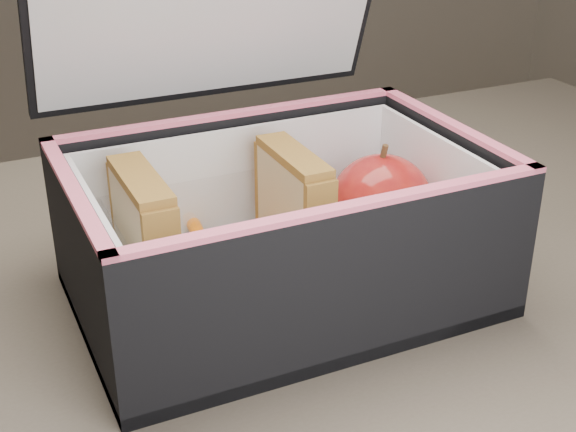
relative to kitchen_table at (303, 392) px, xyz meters
name	(u,v)px	position (x,y,z in m)	size (l,w,h in m)	color
kitchen_table	(303,392)	(0.00, 0.00, 0.00)	(1.20, 0.80, 0.75)	brown
lunch_bag	(279,217)	(-0.01, 0.02, 0.16)	(0.31, 0.28, 0.31)	black
plastic_tub	(223,247)	(-0.06, 0.03, 0.14)	(0.16, 0.12, 0.07)	white
sandwich_left	(145,240)	(-0.12, 0.03, 0.16)	(0.03, 0.09, 0.10)	#CFAD85
sandwich_right	(294,211)	(0.00, 0.03, 0.16)	(0.02, 0.09, 0.10)	#CFAD85
carrot_sticks	(233,269)	(-0.05, 0.02, 0.12)	(0.04, 0.16, 0.03)	#F75F12
paper_napkin	(377,245)	(0.08, 0.03, 0.11)	(0.08, 0.08, 0.01)	white
red_apple	(381,200)	(0.08, 0.03, 0.15)	(0.10, 0.10, 0.09)	maroon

